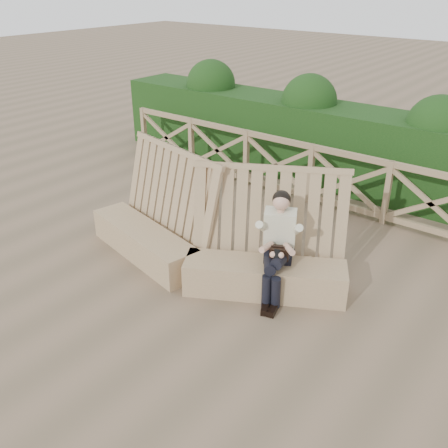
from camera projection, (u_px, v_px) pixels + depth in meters
The scene contains 5 objects.
ground at pixel (222, 304), 6.39m from camera, with size 60.00×60.00×0.00m, color brown.
bench at pixel (204, 246), 6.94m from camera, with size 4.05×1.69×1.58m.
woman at pixel (278, 242), 6.29m from camera, with size 0.61×0.90×1.41m.
guardrail at pixel (347, 183), 8.60m from camera, with size 10.10×0.09×1.10m.
hedge at pixel (376, 154), 9.36m from camera, with size 12.00×1.20×1.50m, color black.
Camera 1 is at (3.25, -4.12, 3.79)m, focal length 40.00 mm.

